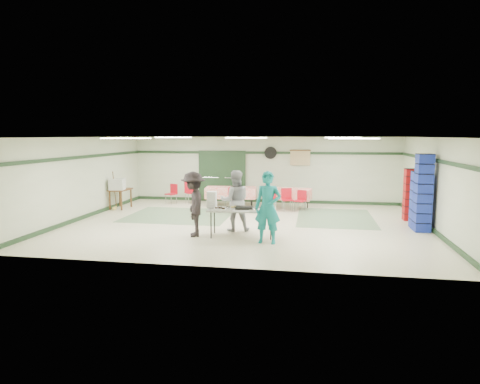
% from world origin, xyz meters
% --- Properties ---
extents(floor, '(11.00, 11.00, 0.00)m').
position_xyz_m(floor, '(0.00, 0.00, 0.00)').
color(floor, beige).
rests_on(floor, ground).
extents(ceiling, '(11.00, 11.00, 0.00)m').
position_xyz_m(ceiling, '(0.00, 0.00, 2.70)').
color(ceiling, white).
rests_on(ceiling, wall_back).
extents(wall_back, '(11.00, 0.00, 11.00)m').
position_xyz_m(wall_back, '(0.00, 4.50, 1.35)').
color(wall_back, beige).
rests_on(wall_back, floor).
extents(wall_front, '(11.00, 0.00, 11.00)m').
position_xyz_m(wall_front, '(0.00, -4.50, 1.35)').
color(wall_front, beige).
rests_on(wall_front, floor).
extents(wall_left, '(0.00, 9.00, 9.00)m').
position_xyz_m(wall_left, '(-5.50, 0.00, 1.35)').
color(wall_left, beige).
rests_on(wall_left, floor).
extents(wall_right, '(0.00, 9.00, 9.00)m').
position_xyz_m(wall_right, '(5.50, 0.00, 1.35)').
color(wall_right, beige).
rests_on(wall_right, floor).
extents(trim_back, '(11.00, 0.06, 0.10)m').
position_xyz_m(trim_back, '(0.00, 4.47, 2.05)').
color(trim_back, '#1C341D').
rests_on(trim_back, wall_back).
extents(baseboard_back, '(11.00, 0.06, 0.12)m').
position_xyz_m(baseboard_back, '(0.00, 4.47, 0.06)').
color(baseboard_back, '#1C341D').
rests_on(baseboard_back, floor).
extents(trim_left, '(0.06, 9.00, 0.10)m').
position_xyz_m(trim_left, '(-5.47, 0.00, 2.05)').
color(trim_left, '#1C341D').
rests_on(trim_left, wall_back).
extents(baseboard_left, '(0.06, 9.00, 0.12)m').
position_xyz_m(baseboard_left, '(-5.47, 0.00, 0.06)').
color(baseboard_left, '#1C341D').
rests_on(baseboard_left, floor).
extents(trim_right, '(0.06, 9.00, 0.10)m').
position_xyz_m(trim_right, '(5.47, 0.00, 2.05)').
color(trim_right, '#1C341D').
rests_on(trim_right, wall_back).
extents(baseboard_right, '(0.06, 9.00, 0.12)m').
position_xyz_m(baseboard_right, '(5.47, 0.00, 0.06)').
color(baseboard_right, '#1C341D').
rests_on(baseboard_right, floor).
extents(green_patch_a, '(3.50, 3.00, 0.01)m').
position_xyz_m(green_patch_a, '(-2.50, 1.00, 0.00)').
color(green_patch_a, '#607F5D').
rests_on(green_patch_a, floor).
extents(green_patch_b, '(2.50, 3.50, 0.01)m').
position_xyz_m(green_patch_b, '(2.80, 1.50, 0.00)').
color(green_patch_b, '#607F5D').
rests_on(green_patch_b, floor).
extents(double_door_left, '(0.90, 0.06, 2.10)m').
position_xyz_m(double_door_left, '(-2.20, 4.44, 1.05)').
color(double_door_left, gray).
rests_on(double_door_left, floor).
extents(double_door_right, '(0.90, 0.06, 2.10)m').
position_xyz_m(double_door_right, '(-1.25, 4.44, 1.05)').
color(double_door_right, gray).
rests_on(double_door_right, floor).
extents(door_frame, '(2.00, 0.03, 2.15)m').
position_xyz_m(door_frame, '(-1.73, 4.42, 1.05)').
color(door_frame, '#1C341D').
rests_on(door_frame, floor).
extents(wall_fan, '(0.50, 0.10, 0.50)m').
position_xyz_m(wall_fan, '(0.30, 4.44, 2.05)').
color(wall_fan, black).
rests_on(wall_fan, wall_back).
extents(scroll_banner, '(0.80, 0.02, 0.60)m').
position_xyz_m(scroll_banner, '(1.50, 4.44, 1.85)').
color(scroll_banner, tan).
rests_on(scroll_banner, wall_back).
extents(serving_table, '(1.91, 0.89, 0.76)m').
position_xyz_m(serving_table, '(0.14, -1.68, 0.72)').
color(serving_table, '#A7A7A2').
rests_on(serving_table, floor).
extents(sheet_tray_right, '(0.67, 0.53, 0.02)m').
position_xyz_m(sheet_tray_right, '(0.70, -1.73, 0.77)').
color(sheet_tray_right, silver).
rests_on(sheet_tray_right, serving_table).
extents(sheet_tray_mid, '(0.61, 0.48, 0.02)m').
position_xyz_m(sheet_tray_mid, '(0.04, -1.57, 0.77)').
color(sheet_tray_mid, silver).
rests_on(sheet_tray_mid, serving_table).
extents(sheet_tray_left, '(0.62, 0.49, 0.02)m').
position_xyz_m(sheet_tray_left, '(-0.37, -1.82, 0.77)').
color(sheet_tray_left, silver).
rests_on(sheet_tray_left, serving_table).
extents(baking_pan, '(0.49, 0.33, 0.08)m').
position_xyz_m(baking_pan, '(0.21, -1.69, 0.80)').
color(baking_pan, black).
rests_on(baking_pan, serving_table).
extents(foam_box_stack, '(0.27, 0.25, 0.46)m').
position_xyz_m(foam_box_stack, '(-0.72, -1.60, 0.99)').
color(foam_box_stack, white).
rests_on(foam_box_stack, serving_table).
extents(volunteer_teal, '(0.72, 0.51, 1.86)m').
position_xyz_m(volunteer_teal, '(0.92, -2.28, 0.93)').
color(volunteer_teal, '#127A7F').
rests_on(volunteer_teal, floor).
extents(volunteer_grey, '(0.99, 0.85, 1.76)m').
position_xyz_m(volunteer_grey, '(-0.17, -1.01, 0.88)').
color(volunteer_grey, gray).
rests_on(volunteer_grey, floor).
extents(volunteer_dark, '(0.99, 1.30, 1.78)m').
position_xyz_m(volunteer_dark, '(-1.17, -1.85, 0.89)').
color(volunteer_dark, black).
rests_on(volunteer_dark, floor).
extents(dining_table_a, '(1.79, 0.98, 0.77)m').
position_xyz_m(dining_table_a, '(1.11, 3.11, 0.57)').
color(dining_table_a, red).
rests_on(dining_table_a, floor).
extents(dining_table_b, '(2.00, 1.03, 0.77)m').
position_xyz_m(dining_table_b, '(-1.09, 3.11, 0.57)').
color(dining_table_b, red).
rests_on(dining_table_b, floor).
extents(chair_a, '(0.48, 0.48, 0.83)m').
position_xyz_m(chair_a, '(1.11, 2.53, 0.51)').
color(chair_a, red).
rests_on(chair_a, floor).
extents(chair_b, '(0.43, 0.44, 0.79)m').
position_xyz_m(chair_b, '(0.53, 2.53, 0.48)').
color(chair_b, red).
rests_on(chair_b, floor).
extents(chair_c, '(0.47, 0.47, 0.78)m').
position_xyz_m(chair_c, '(1.62, 2.53, 0.47)').
color(chair_c, red).
rests_on(chair_c, floor).
extents(chair_d, '(0.47, 0.47, 0.82)m').
position_xyz_m(chair_d, '(-0.95, 2.53, 0.50)').
color(chair_d, red).
rests_on(chair_d, floor).
extents(chair_loose_a, '(0.58, 0.58, 0.89)m').
position_xyz_m(chair_loose_a, '(-2.87, 3.58, 0.54)').
color(chair_loose_a, red).
rests_on(chair_loose_a, floor).
extents(chair_loose_b, '(0.50, 0.50, 0.81)m').
position_xyz_m(chair_loose_b, '(-3.56, 3.38, 0.49)').
color(chair_loose_b, red).
rests_on(chair_loose_b, floor).
extents(crate_stack_blue_a, '(0.44, 0.44, 1.71)m').
position_xyz_m(crate_stack_blue_a, '(5.15, 0.25, 0.86)').
color(crate_stack_blue_a, navy).
rests_on(crate_stack_blue_a, floor).
extents(crate_stack_red, '(0.38, 0.38, 1.70)m').
position_xyz_m(crate_stack_red, '(5.15, 1.44, 0.85)').
color(crate_stack_red, '#A71110').
rests_on(crate_stack_red, floor).
extents(crate_stack_blue_b, '(0.45, 0.45, 2.25)m').
position_xyz_m(crate_stack_blue_b, '(5.15, -0.21, 1.12)').
color(crate_stack_blue_b, navy).
rests_on(crate_stack_blue_b, floor).
extents(printer_table, '(0.65, 0.95, 0.74)m').
position_xyz_m(printer_table, '(-5.15, 2.01, 0.64)').
color(printer_table, brown).
rests_on(printer_table, floor).
extents(office_printer, '(0.60, 0.54, 0.42)m').
position_xyz_m(office_printer, '(-5.15, 1.77, 0.95)').
color(office_printer, '#B4B5B0').
rests_on(office_printer, printer_table).
extents(broom, '(0.05, 0.23, 1.41)m').
position_xyz_m(broom, '(-5.23, 1.71, 0.74)').
color(broom, brown).
rests_on(broom, floor).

